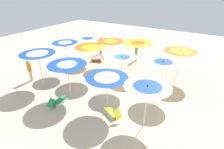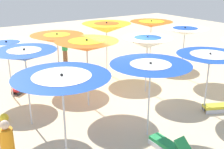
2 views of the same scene
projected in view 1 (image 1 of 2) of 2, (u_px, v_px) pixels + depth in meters
The scene contains 20 objects.
ground at pixel (108, 84), 12.71m from camera, with size 38.68×38.68×0.04m, color beige.
beach_umbrella_0 at pixel (180, 53), 12.27m from camera, with size 2.26×2.26×2.32m.
beach_umbrella_1 at pixel (138, 45), 13.37m from camera, with size 2.28×2.28×2.54m.
beach_umbrella_2 at pixel (110, 43), 14.65m from camera, with size 2.23×2.23×2.27m.
beach_umbrella_3 at pixel (88, 40), 15.42m from camera, with size 1.97×1.97×2.26m.
beach_umbrella_4 at pixel (163, 64), 10.37m from camera, with size 2.06×2.06×2.40m.
beach_umbrella_5 at pixel (122, 60), 11.30m from camera, with size 1.95×1.95×2.33m.
beach_umbrella_6 at pixel (90, 49), 12.55m from camera, with size 2.21×2.21×2.50m.
beach_umbrella_7 at pixel (65, 45), 13.40m from camera, with size 1.93×1.93×2.52m.
beach_umbrella_8 at pixel (147, 90), 8.01m from camera, with size 2.15×2.15×2.33m.
beach_umbrella_9 at pixel (107, 80), 9.17m from camera, with size 2.22×2.22×2.15m.
beach_umbrella_10 at pixel (67, 67), 10.31m from camera, with size 2.28×2.28×2.29m.
beach_umbrella_11 at pixel (38, 56), 11.50m from camera, with size 2.28×2.28×2.44m.
lounger_0 at pixel (58, 101), 10.45m from camera, with size 1.34×0.41×0.60m.
lounger_1 at pixel (112, 112), 9.50m from camera, with size 0.87×1.31×0.66m.
lounger_2 at pixel (97, 60), 16.30m from camera, with size 0.98×1.20×0.66m.
beachgoer_0 at pixel (136, 51), 16.25m from camera, with size 0.30×0.30×1.82m.
beachgoer_1 at pixel (101, 45), 18.01m from camera, with size 0.30×0.30×1.69m.
beachgoer_2 at pixel (30, 70), 12.78m from camera, with size 0.30×0.30×1.63m.
beach_ball at pixel (68, 66), 15.19m from camera, with size 0.29×0.29×0.29m, color yellow.
Camera 1 is at (9.27, 6.02, 6.29)m, focal length 28.51 mm.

